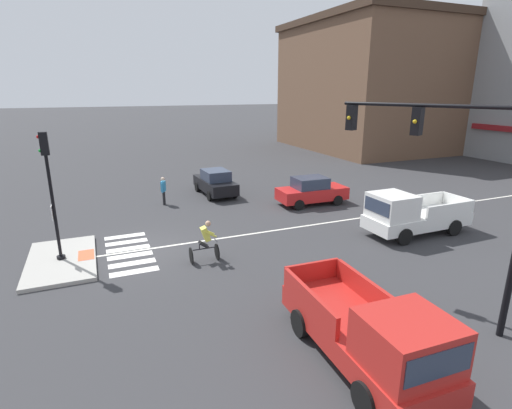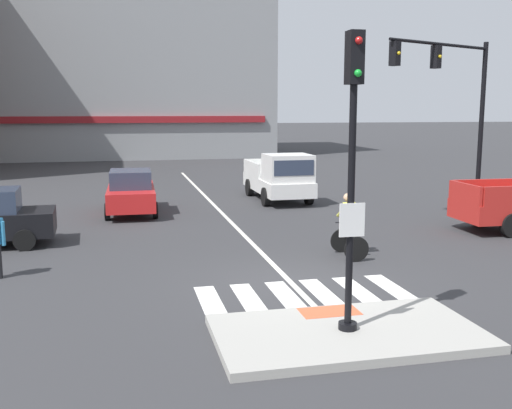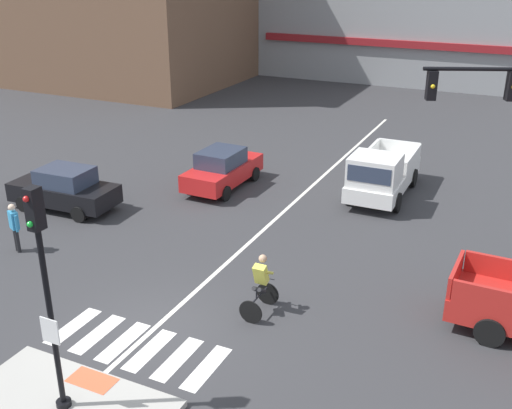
% 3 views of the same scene
% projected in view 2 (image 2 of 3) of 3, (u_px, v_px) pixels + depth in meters
% --- Properties ---
extents(ground_plane, '(300.00, 300.00, 0.00)m').
position_uv_depth(ground_plane, '(293.00, 283.00, 13.28)').
color(ground_plane, '#333335').
extents(traffic_island, '(4.56, 2.51, 0.15)m').
position_uv_depth(traffic_island, '(347.00, 333.00, 10.13)').
color(traffic_island, '#A3A099').
rests_on(traffic_island, ground).
extents(tactile_pad_front, '(1.10, 0.60, 0.01)m').
position_uv_depth(tactile_pad_front, '(329.00, 311.00, 10.99)').
color(tactile_pad_front, '#DB5B38').
rests_on(tactile_pad_front, traffic_island).
extents(signal_pole, '(0.44, 0.38, 4.96)m').
position_uv_depth(signal_pole, '(352.00, 155.00, 9.63)').
color(signal_pole, black).
rests_on(signal_pole, traffic_island).
extents(crosswalk_stripe_a, '(0.44, 1.80, 0.01)m').
position_uv_depth(crosswalk_stripe_a, '(209.00, 299.00, 12.17)').
color(crosswalk_stripe_a, silver).
rests_on(crosswalk_stripe_a, ground).
extents(crosswalk_stripe_b, '(0.44, 1.80, 0.01)m').
position_uv_depth(crosswalk_stripe_b, '(247.00, 296.00, 12.35)').
color(crosswalk_stripe_b, silver).
rests_on(crosswalk_stripe_b, ground).
extents(crosswalk_stripe_c, '(0.44, 1.80, 0.01)m').
position_uv_depth(crosswalk_stripe_c, '(284.00, 294.00, 12.52)').
color(crosswalk_stripe_c, silver).
rests_on(crosswalk_stripe_c, ground).
extents(crosswalk_stripe_d, '(0.44, 1.80, 0.01)m').
position_uv_depth(crosswalk_stripe_d, '(320.00, 291.00, 12.70)').
color(crosswalk_stripe_d, silver).
rests_on(crosswalk_stripe_d, ground).
extents(crosswalk_stripe_e, '(0.44, 1.80, 0.01)m').
position_uv_depth(crosswalk_stripe_e, '(355.00, 289.00, 12.88)').
color(crosswalk_stripe_e, silver).
rests_on(crosswalk_stripe_e, ground).
extents(crosswalk_stripe_f, '(0.44, 1.80, 0.01)m').
position_uv_depth(crosswalk_stripe_f, '(389.00, 286.00, 13.06)').
color(crosswalk_stripe_f, silver).
rests_on(crosswalk_stripe_f, ground).
extents(lane_centre_line, '(0.14, 28.00, 0.01)m').
position_uv_depth(lane_centre_line, '(219.00, 210.00, 22.89)').
color(lane_centre_line, silver).
rests_on(lane_centre_line, ground).
extents(traffic_light_mast, '(5.09, 2.32, 6.40)m').
position_uv_depth(traffic_light_mast, '(456.00, 93.00, 21.73)').
color(traffic_light_mast, black).
rests_on(traffic_light_mast, ground).
extents(building_corner_left, '(22.36, 14.57, 18.21)m').
position_uv_depth(building_corner_left, '(134.00, 47.00, 50.29)').
color(building_corner_left, gray).
rests_on(building_corner_left, ground).
extents(car_red_westbound_far, '(1.92, 4.14, 1.64)m').
position_uv_depth(car_red_westbound_far, '(131.00, 192.00, 22.07)').
color(car_red_westbound_far, red).
rests_on(car_red_westbound_far, ground).
extents(pickup_truck_white_eastbound_far, '(2.10, 5.12, 2.08)m').
position_uv_depth(pickup_truck_white_eastbound_far, '(280.00, 178.00, 24.97)').
color(pickup_truck_white_eastbound_far, white).
rests_on(pickup_truck_white_eastbound_far, ground).
extents(cyclist, '(0.68, 1.10, 1.68)m').
position_uv_depth(cyclist, '(349.00, 224.00, 15.59)').
color(cyclist, black).
rests_on(cyclist, ground).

